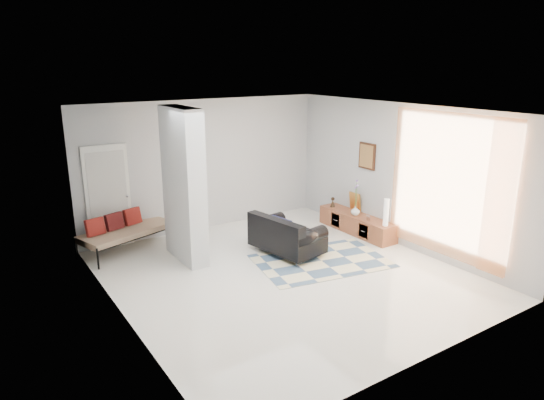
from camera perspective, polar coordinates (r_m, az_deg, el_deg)
floor at (r=8.48m, az=1.45°, el=-8.73°), size 6.00×6.00×0.00m
ceiling at (r=7.74m, az=1.59°, el=10.45°), size 6.00×6.00×0.00m
wall_back at (r=10.53m, az=-7.90°, el=4.07°), size 6.00×0.00×6.00m
wall_front at (r=5.92m, az=18.47°, el=-6.10°), size 6.00×0.00×6.00m
wall_left at (r=6.87m, az=-17.67°, el=-2.99°), size 0.00×6.00×6.00m
wall_right at (r=9.79m, az=14.85°, el=2.78°), size 0.00×6.00×6.00m
partition_column at (r=8.84m, az=-10.35°, el=1.68°), size 0.35×1.20×2.80m
hallway_door at (r=9.88m, az=-18.73°, el=0.31°), size 0.85×0.06×2.04m
curtain at (r=9.02m, az=19.93°, el=1.57°), size 0.00×2.55×2.55m
wall_art at (r=10.32m, az=11.13°, el=5.10°), size 0.04×0.45×0.55m
media_console at (r=10.55m, az=9.92°, el=-2.73°), size 0.45×1.96×0.80m
loveseat at (r=9.21m, az=1.53°, el=-4.24°), size 1.04×1.52×0.76m
daybed at (r=9.78m, az=-16.94°, el=-3.41°), size 1.92×1.26×0.77m
area_rug at (r=9.04m, az=5.84°, el=-7.14°), size 2.61×1.98×0.01m
cylinder_lamp at (r=9.84m, az=13.28°, el=-1.43°), size 0.10×0.10×0.55m
bronze_figurine at (r=10.95m, az=7.16°, el=-0.24°), size 0.11×0.11×0.22m
vase at (r=10.43m, az=9.78°, el=-1.23°), size 0.21×0.21×0.20m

